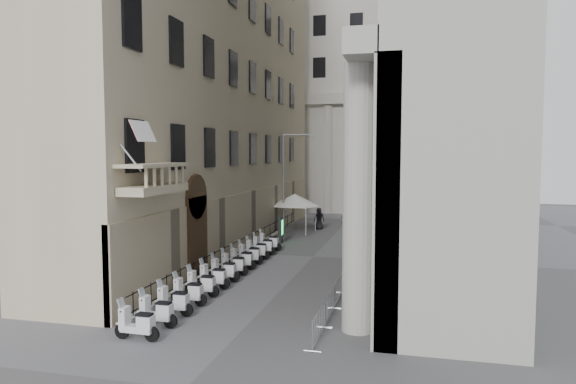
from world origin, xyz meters
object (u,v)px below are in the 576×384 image
at_px(security_tent, 294,200).
at_px(info_kiosk, 280,230).
at_px(scooter_0, 138,340).
at_px(pedestrian_a, 344,220).
at_px(pedestrian_b, 377,215).
at_px(street_lamp, 287,175).

distance_m(security_tent, info_kiosk, 5.80).
bearing_deg(scooter_0, pedestrian_a, -5.94).
height_order(security_tent, pedestrian_b, security_tent).
distance_m(scooter_0, info_kiosk, 20.47).
bearing_deg(scooter_0, pedestrian_b, -9.90).
bearing_deg(scooter_0, security_tent, 2.08).
bearing_deg(pedestrian_b, info_kiosk, 60.81).
relative_size(info_kiosk, pedestrian_b, 1.00).
relative_size(pedestrian_a, pedestrian_b, 0.81).
height_order(info_kiosk, pedestrian_a, info_kiosk).
distance_m(scooter_0, street_lamp, 25.34).
bearing_deg(pedestrian_a, scooter_0, 97.23).
height_order(scooter_0, info_kiosk, info_kiosk).
bearing_deg(security_tent, info_kiosk, -87.26).
bearing_deg(street_lamp, security_tent, 57.79).
distance_m(security_tent, street_lamp, 2.48).
xyz_separation_m(street_lamp, pedestrian_a, (4.27, 3.62, -4.12)).
xyz_separation_m(street_lamp, pedestrian_b, (6.89, 6.58, -3.94)).
bearing_deg(scooter_0, street_lamp, 2.78).
height_order(security_tent, info_kiosk, security_tent).
xyz_separation_m(scooter_0, pedestrian_b, (6.32, 31.44, 0.97)).
bearing_deg(pedestrian_a, pedestrian_b, -116.88).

